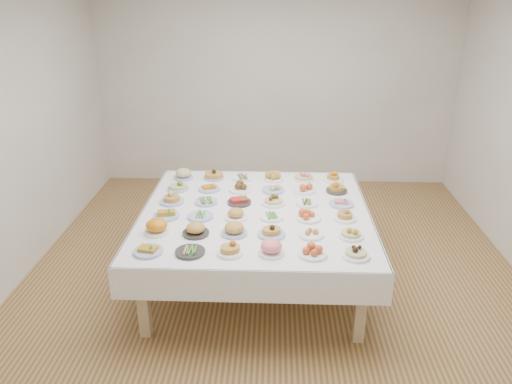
{
  "coord_description": "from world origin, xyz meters",
  "views": [
    {
      "loc": [
        -0.0,
        -4.49,
        2.72
      ],
      "look_at": [
        -0.17,
        -0.09,
        0.88
      ],
      "focal_mm": 35.0,
      "sensor_mm": 36.0,
      "label": 1
    }
  ],
  "objects_px": {
    "dish_18": "(172,196)",
    "dish_35": "(333,176)",
    "dish_0": "(148,249)",
    "display_table": "(255,217)"
  },
  "relations": [
    {
      "from": "dish_0",
      "to": "dish_18",
      "type": "relative_size",
      "value": 0.96
    },
    {
      "from": "dish_0",
      "to": "dish_18",
      "type": "distance_m",
      "value": 0.98
    },
    {
      "from": "dish_35",
      "to": "dish_0",
      "type": "bearing_deg",
      "value": -134.86
    },
    {
      "from": "dish_0",
      "to": "dish_18",
      "type": "height_order",
      "value": "dish_18"
    },
    {
      "from": "dish_18",
      "to": "dish_35",
      "type": "relative_size",
      "value": 1.07
    },
    {
      "from": "display_table",
      "to": "dish_35",
      "type": "xyz_separation_m",
      "value": [
        0.81,
        0.81,
        0.12
      ]
    },
    {
      "from": "display_table",
      "to": "dish_18",
      "type": "distance_m",
      "value": 0.85
    },
    {
      "from": "dish_35",
      "to": "display_table",
      "type": "bearing_deg",
      "value": -134.91
    },
    {
      "from": "display_table",
      "to": "dish_18",
      "type": "relative_size",
      "value": 8.83
    },
    {
      "from": "dish_0",
      "to": "display_table",
      "type": "bearing_deg",
      "value": 45.18
    }
  ]
}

